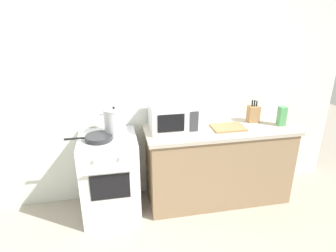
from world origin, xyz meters
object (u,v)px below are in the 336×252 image
(frying_pan, at_px, (98,138))
(microwave, at_px, (173,117))
(stove, at_px, (110,176))
(cutting_board, at_px, (228,127))
(stock_pot, at_px, (115,122))
(knife_block, at_px, (253,114))
(pasta_box, at_px, (282,116))

(frying_pan, xyz_separation_m, microwave, (0.80, 0.12, 0.12))
(stove, xyz_separation_m, cutting_board, (1.33, 0.00, 0.47))
(stock_pot, height_order, microwave, stock_pot)
(stock_pot, distance_m, frying_pan, 0.24)
(knife_block, bearing_deg, frying_pan, -174.19)
(cutting_board, xyz_separation_m, pasta_box, (0.62, -0.03, 0.10))
(stock_pot, height_order, frying_pan, stock_pot)
(stove, bearing_deg, knife_block, 4.77)
(stove, xyz_separation_m, frying_pan, (-0.09, -0.04, 0.48))
(stove, distance_m, knife_block, 1.79)
(stock_pot, distance_m, cutting_board, 1.25)
(cutting_board, distance_m, knife_block, 0.40)
(stove, distance_m, stock_pot, 0.61)
(stove, xyz_separation_m, knife_block, (1.69, 0.14, 0.56))
(stove, relative_size, microwave, 1.84)
(frying_pan, xyz_separation_m, cutting_board, (1.41, 0.04, -0.02))
(frying_pan, bearing_deg, knife_block, 5.81)
(microwave, bearing_deg, knife_block, 3.64)
(pasta_box, bearing_deg, knife_block, 146.93)
(stove, height_order, frying_pan, frying_pan)
(frying_pan, distance_m, microwave, 0.82)
(knife_block, relative_size, pasta_box, 1.21)
(frying_pan, bearing_deg, pasta_box, 0.30)
(frying_pan, height_order, cutting_board, frying_pan)
(knife_block, bearing_deg, stock_pot, -177.18)
(cutting_board, xyz_separation_m, knife_block, (0.36, 0.14, 0.09))
(cutting_board, bearing_deg, frying_pan, -178.35)
(cutting_board, bearing_deg, knife_block, 21.07)
(stock_pot, bearing_deg, cutting_board, -2.83)
(stove, distance_m, microwave, 0.94)
(stock_pot, height_order, knife_block, stock_pot)
(microwave, height_order, cutting_board, microwave)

